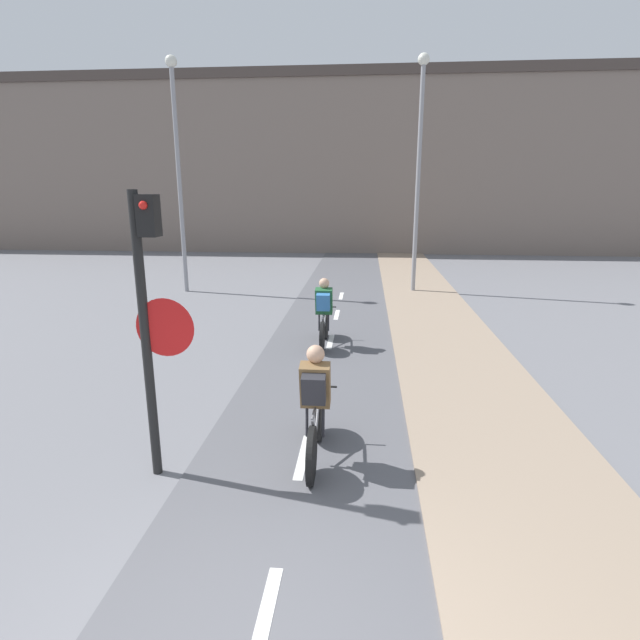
% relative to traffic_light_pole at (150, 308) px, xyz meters
% --- Properties ---
extents(building_row_background, '(60.00, 5.20, 9.29)m').
position_rel_traffic_light_pole_xyz_m(building_row_background, '(1.63, 24.22, 2.61)').
color(building_row_background, slate).
rests_on(building_row_background, ground_plane).
extents(traffic_light_pole, '(0.67, 0.25, 3.32)m').
position_rel_traffic_light_pole_xyz_m(traffic_light_pole, '(0.00, 0.00, 0.00)').
color(traffic_light_pole, black).
rests_on(traffic_light_pole, ground_plane).
extents(street_lamp_far, '(0.36, 0.36, 7.27)m').
position_rel_traffic_light_pole_xyz_m(street_lamp_far, '(-3.62, 10.90, 2.36)').
color(street_lamp_far, gray).
rests_on(street_lamp_far, ground_plane).
extents(street_lamp_sidewalk, '(0.36, 0.36, 7.30)m').
position_rel_traffic_light_pole_xyz_m(street_lamp_sidewalk, '(3.99, 11.52, 2.38)').
color(street_lamp_sidewalk, gray).
rests_on(street_lamp_sidewalk, ground_plane).
extents(cyclist_near, '(0.46, 1.75, 1.52)m').
position_rel_traffic_light_pole_xyz_m(cyclist_near, '(1.80, 0.43, -1.33)').
color(cyclist_near, black).
rests_on(cyclist_near, ground_plane).
extents(cyclist_far, '(0.46, 1.70, 1.50)m').
position_rel_traffic_light_pole_xyz_m(cyclist_far, '(1.51, 5.21, -1.33)').
color(cyclist_far, black).
rests_on(cyclist_far, ground_plane).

